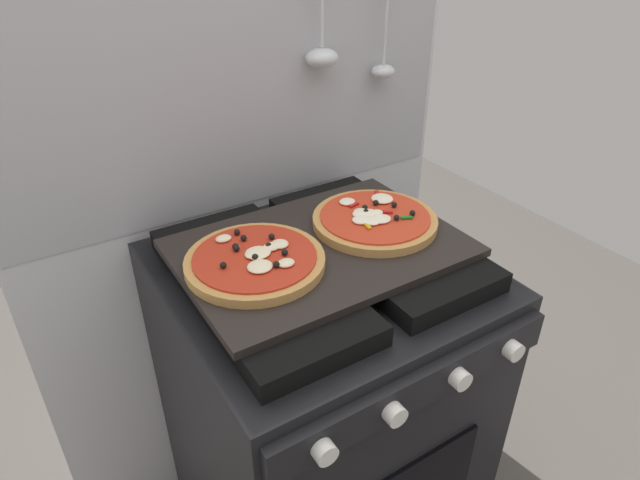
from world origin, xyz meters
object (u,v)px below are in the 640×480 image
Objects in this scene: stove at (320,411)px; pizza_left at (256,261)px; pizza_right at (374,219)px; baking_tray at (320,248)px.

pizza_left is (-0.14, 0.00, 0.48)m from stove.
pizza_right reaches higher than stove.
pizza_left reaches higher than stove.
pizza_left is at bearing 179.74° from stove.
pizza_right is (0.28, 0.01, 0.00)m from pizza_left.
stove is at bearing -176.39° from pizza_right.
pizza_right is (0.14, 0.01, 0.02)m from baking_tray.
baking_tray is 2.11× the size of pizza_left.
stove is at bearing -90.00° from baking_tray.
pizza_right is at bearing 1.66° from pizza_left.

